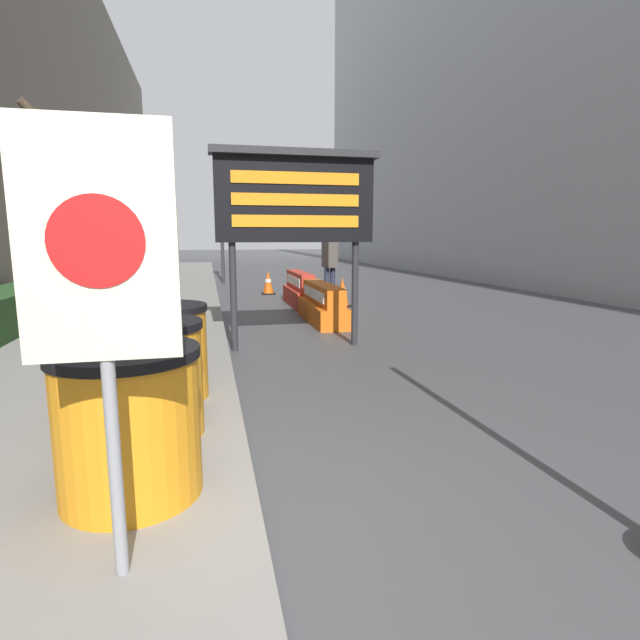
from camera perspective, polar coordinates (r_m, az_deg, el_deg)
name	(u,v)px	position (r m, az deg, el deg)	size (l,w,h in m)	color
ground_plane	(263,537)	(3.07, -6.53, -23.45)	(120.00, 120.00, 0.00)	#474749
bare_tree	(63,221)	(12.52, -27.30, 10.06)	(1.93, 2.36, 4.15)	#4C3D2D
barrel_drum_foreground	(129,422)	(3.20, -21.02, -10.85)	(0.85, 0.85, 0.90)	orange
barrel_drum_middle	(148,379)	(4.08, -19.07, -6.36)	(0.85, 0.85, 0.90)	orange
barrel_drum_back	(163,351)	(4.97, -17.51, -3.45)	(0.85, 0.85, 0.90)	orange
warning_sign	(100,273)	(2.26, -23.84, 4.89)	(0.63, 0.08, 2.01)	gray
message_board	(295,200)	(7.40, -2.86, 13.59)	(2.41, 0.36, 2.87)	#28282B
jersey_barrier_orange_far	(323,305)	(9.74, 0.32, 1.69)	(0.59, 2.19, 0.75)	orange
jersey_barrier_red_striped	(300,291)	(12.14, -2.32, 3.36)	(0.51, 2.13, 0.81)	red
traffic_cone_near	(268,283)	(14.52, -5.94, 4.27)	(0.39, 0.39, 0.69)	black
traffic_cone_mid	(342,292)	(11.90, 2.57, 3.17)	(0.39, 0.39, 0.70)	black
traffic_light_near_curb	(221,189)	(18.22, -11.29, 14.52)	(0.28, 0.44, 4.59)	#2D2D30
pedestrian_worker	(330,260)	(13.35, 1.12, 6.85)	(0.35, 0.50, 1.75)	#23283D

